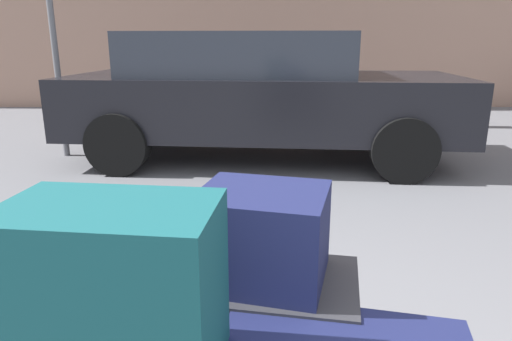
# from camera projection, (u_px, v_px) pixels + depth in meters

# --- Properties ---
(duffel_bag_charcoal_stacked_top) EXTENTS (0.58, 0.43, 0.36)m
(duffel_bag_charcoal_stacked_top) POSITION_uv_depth(u_px,v_px,m) (263.00, 332.00, 1.33)
(duffel_bag_charcoal_stacked_top) COLOR #2D2D33
(duffel_bag_charcoal_stacked_top) RESTS_ON luggage_cart
(duffel_bag_navy_topmost_pile) EXTENTS (0.40, 0.37, 0.25)m
(duffel_bag_navy_topmost_pile) POSITION_uv_depth(u_px,v_px,m) (263.00, 235.00, 1.24)
(duffel_bag_navy_topmost_pile) COLOR #191E47
(duffel_bag_navy_topmost_pile) RESTS_ON duffel_bag_charcoal_stacked_top
(parked_car) EXTENTS (4.44, 2.22, 1.42)m
(parked_car) POSITION_uv_depth(u_px,v_px,m) (259.00, 93.00, 5.23)
(parked_car) COLOR black
(parked_car) RESTS_ON ground_plane
(bollard_kerb_near) EXTENTS (0.22, 0.22, 0.70)m
(bollard_kerb_near) POSITION_uv_depth(u_px,v_px,m) (389.00, 105.00, 7.25)
(bollard_kerb_near) COLOR #72665B
(bollard_kerb_near) RESTS_ON ground_plane
(bollard_kerb_mid) EXTENTS (0.22, 0.22, 0.70)m
(bollard_kerb_mid) POSITION_uv_depth(u_px,v_px,m) (468.00, 105.00, 7.24)
(bollard_kerb_mid) COLOR #72665B
(bollard_kerb_mid) RESTS_ON ground_plane
(no_parking_sign) EXTENTS (0.48, 0.16, 2.48)m
(no_parking_sign) POSITION_uv_depth(u_px,v_px,m) (53.00, 22.00, 5.12)
(no_parking_sign) COLOR slate
(no_parking_sign) RESTS_ON ground_plane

